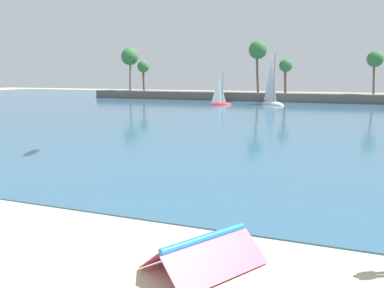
# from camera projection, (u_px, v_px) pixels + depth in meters

# --- Properties ---
(sea) EXTENTS (220.00, 112.42, 0.06)m
(sea) POSITION_uv_depth(u_px,v_px,m) (292.00, 108.00, 67.43)
(sea) COLOR #33607F
(sea) RESTS_ON ground
(palm_headland) EXTENTS (96.83, 6.23, 12.66)m
(palm_headland) POSITION_uv_depth(u_px,v_px,m) (294.00, 89.00, 82.54)
(palm_headland) COLOR #605B54
(palm_headland) RESTS_ON ground
(folded_kite) EXTENTS (3.45, 3.83, 0.96)m
(folded_kite) POSITION_uv_depth(u_px,v_px,m) (204.00, 247.00, 11.50)
(folded_kite) COLOR #EA5693
(folded_kite) RESTS_ON ground
(sailboat_near_shore) EXTENTS (4.43, 3.84, 6.58)m
(sailboat_near_shore) POSITION_uv_depth(u_px,v_px,m) (221.00, 102.00, 73.05)
(sailboat_near_shore) COLOR red
(sailboat_near_shore) RESTS_ON sea
(sailboat_mid_bay) EXTENTS (6.12, 6.44, 9.92)m
(sailboat_mid_bay) POSITION_uv_depth(u_px,v_px,m) (272.00, 100.00, 73.92)
(sailboat_mid_bay) COLOR white
(sailboat_mid_bay) RESTS_ON sea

